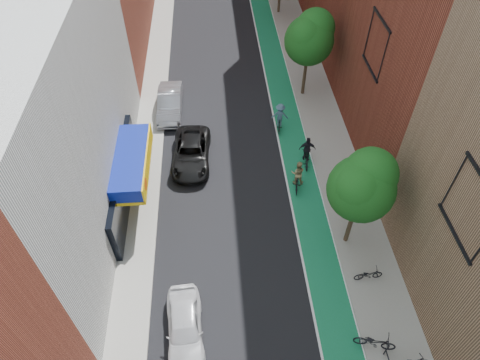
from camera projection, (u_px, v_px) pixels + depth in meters
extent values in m
cube|color=#136C36|center=(279.00, 81.00, 34.86)|extent=(2.00, 68.00, 0.01)
cube|color=gray|center=(155.00, 85.00, 34.32)|extent=(2.00, 68.00, 0.15)
cube|color=gray|center=(309.00, 79.00, 34.94)|extent=(3.00, 68.00, 0.15)
cube|color=silver|center=(23.00, 126.00, 21.55)|extent=(8.00, 20.00, 12.00)
cylinder|color=#332619|center=(350.00, 223.00, 22.81)|extent=(0.24, 0.24, 3.30)
sphere|color=#165418|center=(361.00, 189.00, 20.82)|extent=(3.36, 3.36, 3.36)
sphere|color=#165418|center=(371.00, 174.00, 20.52)|extent=(2.64, 2.64, 2.64)
sphere|color=#165418|center=(359.00, 187.00, 20.25)|extent=(2.40, 2.40, 2.40)
cylinder|color=#332619|center=(305.00, 75.00, 32.32)|extent=(0.24, 0.24, 3.47)
sphere|color=#165418|center=(309.00, 41.00, 30.23)|extent=(3.53, 3.53, 3.53)
sphere|color=#165418|center=(315.00, 28.00, 29.91)|extent=(2.77, 2.77, 2.77)
sphere|color=#165418|center=(306.00, 36.00, 29.64)|extent=(2.52, 2.52, 2.52)
imported|color=silver|center=(185.00, 327.00, 19.85)|extent=(1.94, 4.26, 1.42)
imported|color=black|center=(191.00, 153.00, 27.93)|extent=(2.64, 5.26, 1.43)
imported|color=gray|center=(170.00, 103.00, 31.51)|extent=(1.76, 4.85, 1.59)
imported|color=black|center=(297.00, 182.00, 26.44)|extent=(0.78, 1.79, 1.04)
imported|color=#9B8A5A|center=(298.00, 173.00, 26.01)|extent=(0.93, 0.78, 1.71)
imported|color=black|center=(306.00, 159.00, 27.91)|extent=(0.79, 1.78, 0.90)
imported|color=black|center=(307.00, 149.00, 27.40)|extent=(1.10, 0.56, 1.81)
imported|color=black|center=(279.00, 125.00, 30.32)|extent=(0.64, 1.51, 0.88)
imported|color=#406073|center=(280.00, 115.00, 29.80)|extent=(1.25, 0.84, 1.79)
imported|color=black|center=(375.00, 342.00, 19.42)|extent=(2.03, 1.16, 1.01)
imported|color=black|center=(368.00, 274.00, 21.93)|extent=(1.54, 0.62, 0.79)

